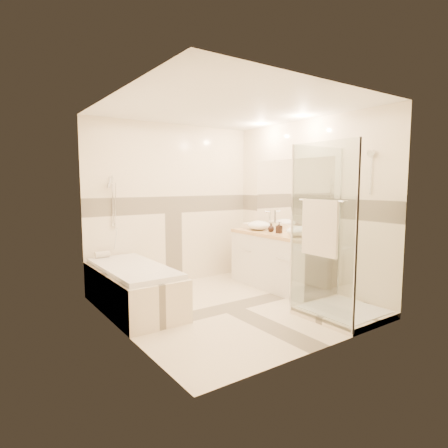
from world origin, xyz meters
TOP-DOWN VIEW (x-y plane):
  - room at (0.06, 0.01)m, footprint 2.82×3.02m
  - bathtub at (-1.02, 0.65)m, footprint 0.75×1.70m
  - vanity at (1.12, 0.30)m, footprint 0.58×1.62m
  - shower_enclosure at (0.83, -0.97)m, footprint 0.96×0.93m
  - vessel_sink_near at (1.10, 0.72)m, footprint 0.37×0.37m
  - vessel_sink_far at (1.10, -0.14)m, footprint 0.36×0.36m
  - faucet_near at (1.32, 0.72)m, footprint 0.12×0.03m
  - faucet_far at (1.32, -0.14)m, footprint 0.12×0.03m
  - amenity_bottle_a at (1.10, 0.26)m, footprint 0.09×0.09m
  - amenity_bottle_b at (1.10, 0.43)m, footprint 0.11×0.11m
  - folded_towels at (1.10, 0.95)m, footprint 0.16×0.27m
  - rolled_towel at (-1.18, 1.38)m, footprint 0.20×0.09m

SIDE VIEW (x-z plane):
  - bathtub at x=-1.02m, z-range 0.03..0.59m
  - vanity at x=1.12m, z-range 0.00..0.85m
  - shower_enclosure at x=0.83m, z-range -0.51..1.53m
  - rolled_towel at x=-1.18m, z-range 0.56..0.65m
  - folded_towels at x=1.10m, z-range 0.85..0.94m
  - amenity_bottle_b at x=1.10m, z-range 0.85..0.98m
  - vessel_sink_far at x=1.10m, z-range 0.85..0.99m
  - vessel_sink_near at x=1.10m, z-range 0.85..1.00m
  - amenity_bottle_a at x=1.10m, z-range 0.85..1.02m
  - faucet_near at x=1.32m, z-range 0.87..1.17m
  - faucet_far at x=1.32m, z-range 0.87..1.18m
  - room at x=0.06m, z-range 0.00..2.52m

